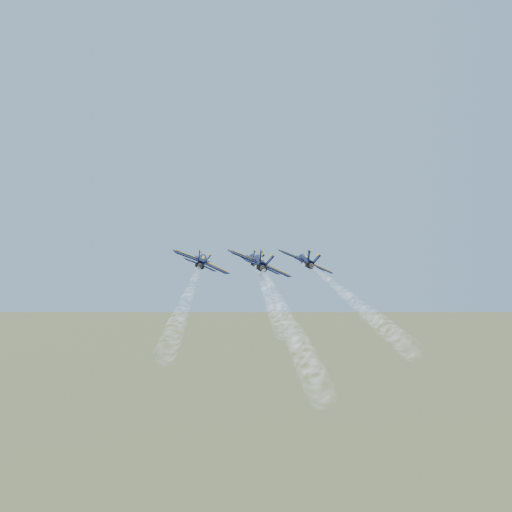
% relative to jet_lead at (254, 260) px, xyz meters
% --- Properties ---
extents(jet_lead, '(10.99, 15.77, 5.16)m').
position_rel_jet_lead_xyz_m(jet_lead, '(0.00, 0.00, 0.00)').
color(jet_lead, black).
extents(jet_left, '(10.99, 15.77, 5.16)m').
position_rel_jet_lead_xyz_m(jet_left, '(-7.84, -14.91, 0.00)').
color(jet_left, black).
extents(jet_right, '(10.99, 15.77, 5.16)m').
position_rel_jet_lead_xyz_m(jet_right, '(12.39, -9.79, 0.00)').
color(jet_right, black).
extents(jet_slot, '(10.99, 15.77, 5.16)m').
position_rel_jet_lead_xyz_m(jet_slot, '(5.67, -25.76, 0.00)').
color(jet_slot, black).
extents(smoke_trail_lead, '(16.14, 58.89, 2.54)m').
position_rel_jet_lead_xyz_m(smoke_trail_lead, '(11.01, -44.69, 0.03)').
color(smoke_trail_lead, white).
extents(smoke_trail_left, '(16.14, 58.89, 2.54)m').
position_rel_jet_lead_xyz_m(smoke_trail_left, '(3.17, -59.61, 0.03)').
color(smoke_trail_left, white).
extents(smoke_trail_right, '(16.14, 58.89, 2.54)m').
position_rel_jet_lead_xyz_m(smoke_trail_right, '(23.40, -54.48, 0.03)').
color(smoke_trail_right, white).
extents(smoke_trail_slot, '(16.14, 58.89, 2.54)m').
position_rel_jet_lead_xyz_m(smoke_trail_slot, '(16.68, -70.45, 0.03)').
color(smoke_trail_slot, white).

